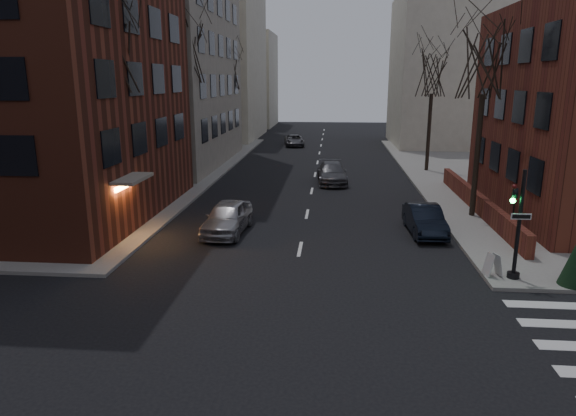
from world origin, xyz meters
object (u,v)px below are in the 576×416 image
object	(u,v)px
parked_sedan	(425,220)
streetlamp_far	(238,110)
tree_left_a	(108,50)
streetlamp_near	(179,128)
sandwich_board	(493,265)
traffic_signal	(516,232)
tree_left_c	(226,70)
tree_right_b	(433,74)
tree_left_b	(184,53)
tree_right_a	(486,62)
car_lane_silver	(227,217)
car_lane_gray	(332,173)
car_lane_far	(294,140)

from	to	relation	value
parked_sedan	streetlamp_far	bearing A→B (deg)	114.20
tree_left_a	parked_sedan	bearing A→B (deg)	3.30
streetlamp_near	sandwich_board	world-z (taller)	streetlamp_near
traffic_signal	tree_left_c	bearing A→B (deg)	118.36
tree_right_b	streetlamp_near	world-z (taller)	tree_right_b
tree_left_b	tree_right_a	size ratio (longest dim) A/B	1.11
car_lane_silver	tree_right_b	bearing A→B (deg)	59.14
tree_left_a	sandwich_board	xyz separation A→B (m)	(16.10, -4.85, -7.90)
car_lane_silver	sandwich_board	bearing A→B (deg)	-20.61
tree_right_a	streetlamp_near	world-z (taller)	tree_right_a
tree_left_a	streetlamp_near	world-z (taller)	tree_left_a
tree_left_a	streetlamp_far	size ratio (longest dim) A/B	1.63
car_lane_silver	car_lane_gray	size ratio (longest dim) A/B	0.92
streetlamp_far	tree_right_b	bearing A→B (deg)	-30.47
car_lane_silver	streetlamp_far	bearing A→B (deg)	103.33
tree_left_b	streetlamp_near	size ratio (longest dim) A/B	1.72
parked_sedan	car_lane_far	bearing A→B (deg)	101.99
tree_left_c	tree_right_a	xyz separation A→B (m)	(17.60, -22.00, 0.00)
tree_left_b	tree_right_a	bearing A→B (deg)	-24.44
traffic_signal	parked_sedan	bearing A→B (deg)	110.35
streetlamp_near	tree_left_a	bearing A→B (deg)	-94.29
tree_right_a	sandwich_board	distance (m)	11.67
tree_left_c	tree_right_a	world-z (taller)	same
tree_right_a	car_lane_gray	size ratio (longest dim) A/B	1.98
traffic_signal	car_lane_gray	xyz separation A→B (m)	(-6.63, 17.85, -1.20)
tree_left_a	car_lane_far	distance (m)	34.77
tree_left_b	tree_left_c	xyz separation A→B (m)	(0.00, 14.00, -0.88)
traffic_signal	sandwich_board	xyz separation A→B (m)	(-0.64, 0.16, -1.33)
tree_left_c	streetlamp_near	distance (m)	18.40
tree_right_b	tree_right_a	bearing A→B (deg)	-90.00
car_lane_gray	tree_right_b	bearing A→B (deg)	30.57
traffic_signal	tree_right_a	bearing A→B (deg)	84.53
streetlamp_near	parked_sedan	world-z (taller)	streetlamp_near
tree_left_c	sandwich_board	world-z (taller)	tree_left_c
parked_sedan	tree_right_b	bearing A→B (deg)	76.96
streetlamp_far	sandwich_board	distance (m)	36.50
tree_right_a	car_lane_far	size ratio (longest dim) A/B	2.22
traffic_signal	streetlamp_near	size ratio (longest dim) A/B	0.64
sandwich_board	tree_right_a	bearing A→B (deg)	67.00
tree_left_a	tree_left_c	size ratio (longest dim) A/B	1.06
traffic_signal	streetlamp_near	world-z (taller)	streetlamp_near
streetlamp_near	car_lane_far	distance (m)	26.15
tree_left_b	tree_right_a	xyz separation A→B (m)	(17.60, -8.00, -0.88)
streetlamp_far	car_lane_gray	xyz separation A→B (m)	(9.51, -15.16, -3.52)
tree_right_b	car_lane_gray	world-z (taller)	tree_right_b
streetlamp_far	parked_sedan	distance (m)	30.75
tree_right_a	car_lane_far	xyz separation A→B (m)	(-11.75, 29.36, -7.42)
streetlamp_far	tree_left_c	bearing A→B (deg)	-106.70
streetlamp_far	tree_left_a	bearing A→B (deg)	-91.23
car_lane_gray	car_lane_far	xyz separation A→B (m)	(-4.26, 20.52, -0.10)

